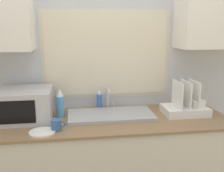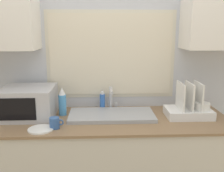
{
  "view_description": "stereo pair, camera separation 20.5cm",
  "coord_description": "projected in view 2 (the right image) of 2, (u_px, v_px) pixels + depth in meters",
  "views": [
    {
      "loc": [
        -0.3,
        -1.68,
        1.64
      ],
      "look_at": [
        -0.01,
        0.3,
        1.19
      ],
      "focal_mm": 42.0,
      "sensor_mm": 36.0,
      "label": 1
    },
    {
      "loc": [
        -0.09,
        -1.7,
        1.64
      ],
      "look_at": [
        -0.01,
        0.3,
        1.19
      ],
      "focal_mm": 42.0,
      "sensor_mm": 36.0,
      "label": 2
    }
  ],
  "objects": [
    {
      "name": "faucet",
      "position": [
        111.0,
        97.0,
        2.33
      ],
      "size": [
        0.08,
        0.18,
        0.21
      ],
      "color": "#B7B7BC",
      "rests_on": "countertop"
    },
    {
      "name": "sink_basin",
      "position": [
        112.0,
        115.0,
        2.18
      ],
      "size": [
        0.71,
        0.35,
        0.03
      ],
      "color": "#9EA0A5",
      "rests_on": "countertop"
    },
    {
      "name": "wall_back",
      "position": [
        111.0,
        54.0,
        2.35
      ],
      "size": [
        6.0,
        0.38,
        2.6
      ],
      "color": "silver",
      "rests_on": "ground_plane"
    },
    {
      "name": "spray_bottle",
      "position": [
        62.0,
        102.0,
        2.21
      ],
      "size": [
        0.06,
        0.06,
        0.24
      ],
      "color": "#4C99D8",
      "rests_on": "countertop"
    },
    {
      "name": "dish_rack",
      "position": [
        190.0,
        109.0,
        2.17
      ],
      "size": [
        0.37,
        0.25,
        0.29
      ],
      "color": "white",
      "rests_on": "countertop"
    },
    {
      "name": "soap_bottle",
      "position": [
        102.0,
        101.0,
        2.36
      ],
      "size": [
        0.05,
        0.05,
        0.17
      ],
      "color": "blue",
      "rests_on": "countertop"
    },
    {
      "name": "microwave",
      "position": [
        29.0,
        102.0,
        2.17
      ],
      "size": [
        0.43,
        0.4,
        0.25
      ],
      "color": "#B2B2B7",
      "rests_on": "countertop"
    },
    {
      "name": "small_plate",
      "position": [
        41.0,
        129.0,
        1.9
      ],
      "size": [
        0.18,
        0.18,
        0.01
      ],
      "color": "white",
      "rests_on": "countertop"
    },
    {
      "name": "countertop",
      "position": [
        113.0,
        169.0,
        2.25
      ],
      "size": [
        1.91,
        0.7,
        0.91
      ],
      "color": "beige",
      "rests_on": "ground_plane"
    },
    {
      "name": "mug_near_sink",
      "position": [
        55.0,
        123.0,
        1.93
      ],
      "size": [
        0.1,
        0.07,
        0.08
      ],
      "color": "#335999",
      "rests_on": "countertop"
    }
  ]
}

